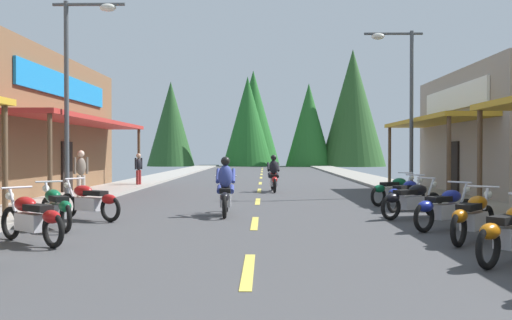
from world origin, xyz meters
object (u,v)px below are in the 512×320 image
at_px(motorcycle_parked_left_2, 32,217).
at_px(rider_cruising_trailing, 274,176).
at_px(motorcycle_parked_left_3, 56,207).
at_px(pedestrian_waiting, 81,171).
at_px(motorcycle_parked_right_2, 473,216).
at_px(pedestrian_strolling, 139,168).
at_px(motorcycle_parked_right_6, 394,190).
at_px(rider_cruising_lead, 225,191).
at_px(motorcycle_parked_right_5, 406,194).
at_px(streetlamp_right, 403,89).
at_px(streetlamp_left, 78,73).
at_px(motorcycle_parked_right_4, 412,199).
at_px(motorcycle_parked_right_1, 512,231).
at_px(motorcycle_parked_left_4, 89,200).
at_px(motorcycle_parked_right_3, 445,207).

bearing_deg(motorcycle_parked_left_2, rider_cruising_trailing, -71.13).
distance_m(motorcycle_parked_left_3, pedestrian_waiting, 7.35).
relative_size(motorcycle_parked_right_2, pedestrian_waiting, 0.98).
height_order(motorcycle_parked_right_2, pedestrian_strolling, pedestrian_strolling).
bearing_deg(motorcycle_parked_right_6, motorcycle_parked_left_2, -173.18).
distance_m(motorcycle_parked_right_6, rider_cruising_lead, 5.94).
relative_size(motorcycle_parked_left_3, rider_cruising_lead, 0.83).
bearing_deg(motorcycle_parked_right_5, streetlamp_right, 30.39).
distance_m(streetlamp_left, rider_cruising_trailing, 9.75).
height_order(motorcycle_parked_right_6, rider_cruising_lead, rider_cruising_lead).
relative_size(motorcycle_parked_right_5, motorcycle_parked_left_2, 0.94).
height_order(motorcycle_parked_right_2, rider_cruising_trailing, rider_cruising_trailing).
height_order(motorcycle_parked_right_2, motorcycle_parked_right_5, same).
relative_size(rider_cruising_lead, pedestrian_waiting, 1.23).
bearing_deg(motorcycle_parked_right_4, motorcycle_parked_right_1, -121.56).
relative_size(motorcycle_parked_right_4, motorcycle_parked_left_4, 0.98).
relative_size(motorcycle_parked_right_3, pedestrian_waiting, 1.01).
relative_size(rider_cruising_lead, rider_cruising_trailing, 1.00).
distance_m(motorcycle_parked_left_4, pedestrian_waiting, 5.93).
bearing_deg(motorcycle_parked_right_3, rider_cruising_lead, 115.19).
relative_size(motorcycle_parked_right_3, motorcycle_parked_right_4, 0.95).
height_order(streetlamp_left, motorcycle_parked_left_2, streetlamp_left).
bearing_deg(motorcycle_parked_left_4, motorcycle_parked_right_2, -171.21).
bearing_deg(motorcycle_parked_right_5, rider_cruising_lead, 146.78).
bearing_deg(streetlamp_right, pedestrian_waiting, -172.06).
bearing_deg(pedestrian_waiting, motorcycle_parked_right_3, 4.53).
bearing_deg(pedestrian_strolling, motorcycle_parked_right_4, 150.28).
relative_size(motorcycle_parked_right_1, pedestrian_strolling, 1.04).
relative_size(streetlamp_left, rider_cruising_lead, 2.90).
height_order(motorcycle_parked_right_4, motorcycle_parked_left_2, same).
bearing_deg(motorcycle_parked_left_4, motorcycle_parked_right_6, -124.64).
relative_size(motorcycle_parked_right_5, motorcycle_parked_right_6, 0.90).
distance_m(streetlamp_left, motorcycle_parked_right_4, 10.31).
relative_size(motorcycle_parked_right_5, pedestrian_strolling, 1.01).
distance_m(streetlamp_right, pedestrian_waiting, 12.06).
distance_m(motorcycle_parked_left_4, rider_cruising_lead, 3.47).
bearing_deg(motorcycle_parked_right_6, streetlamp_right, 36.82).
distance_m(motorcycle_parked_right_5, motorcycle_parked_left_3, 9.49).
bearing_deg(motorcycle_parked_left_3, streetlamp_left, -23.43).
xyz_separation_m(motorcycle_parked_left_3, pedestrian_waiting, (-1.81, 7.10, 0.53)).
distance_m(motorcycle_parked_right_2, motorcycle_parked_right_6, 7.22).
relative_size(streetlamp_right, motorcycle_parked_right_2, 3.64).
bearing_deg(motorcycle_parked_right_5, motorcycle_parked_left_4, 148.36).
height_order(motorcycle_parked_right_4, pedestrian_strolling, pedestrian_strolling).
bearing_deg(streetlamp_left, pedestrian_strolling, 92.58).
bearing_deg(motorcycle_parked_left_3, pedestrian_waiting, -22.04).
distance_m(streetlamp_left, motorcycle_parked_right_2, 11.90).
bearing_deg(motorcycle_parked_right_5, motorcycle_parked_right_2, -138.58).
xyz_separation_m(motorcycle_parked_left_2, rider_cruising_lead, (3.24, 4.61, 0.17)).
distance_m(motorcycle_parked_left_3, rider_cruising_lead, 4.42).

